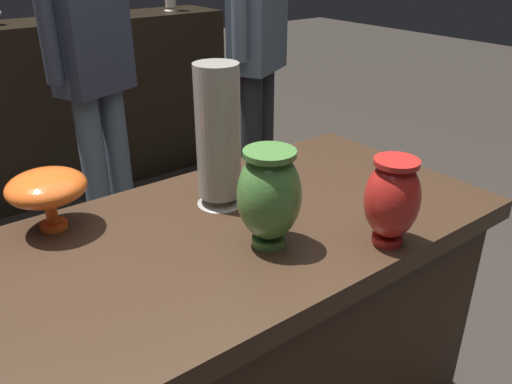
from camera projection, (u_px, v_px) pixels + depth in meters
name	position (u px, v px, depth m)	size (l,w,h in m)	color
display_plinth	(246.00, 352.00, 1.37)	(1.20, 0.64, 0.80)	#382619
back_display_shelf	(14.00, 117.00, 2.90)	(2.60, 0.40, 0.99)	black
vase_centerpiece	(269.00, 195.00, 1.06)	(0.13, 0.13, 0.21)	#477A38
vase_tall_behind	(218.00, 138.00, 1.21)	(0.11, 0.11, 0.34)	gray
vase_left_accent	(392.00, 199.00, 1.07)	(0.12, 0.12, 0.19)	red
vase_right_accent	(47.00, 188.00, 1.13)	(0.17, 0.17, 0.14)	#E55B1E
visitor_center_back	(92.00, 56.00, 2.18)	(0.44, 0.29, 1.61)	slate
visitor_near_right	(258.00, 37.00, 2.47)	(0.42, 0.31, 1.64)	#232328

